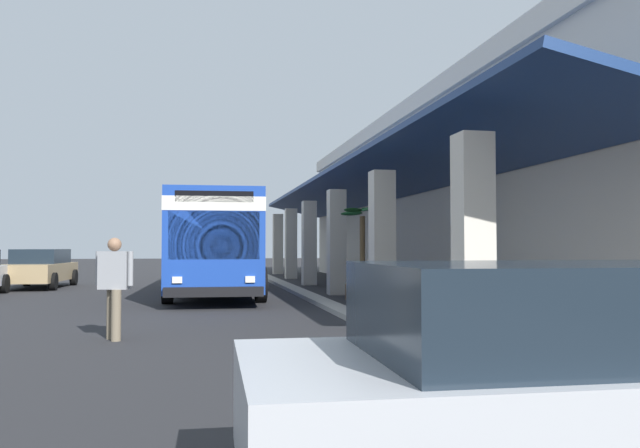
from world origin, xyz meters
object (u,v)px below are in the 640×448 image
object	(u,v)px
pedestrian	(114,282)
transit_bus	(216,238)
parked_sedan_silver	(598,382)
potted_palm	(363,275)
parked_sedan_tan	(40,268)

from	to	relation	value
pedestrian	transit_bus	bearing A→B (deg)	169.22
parked_sedan_silver	potted_palm	xyz separation A→B (m)	(-14.31, 2.34, -0.01)
parked_sedan_silver	parked_sedan_tan	xyz separation A→B (m)	(-21.90, -8.33, 0.00)
parked_sedan_silver	potted_palm	size ratio (longest dim) A/B	1.61
parked_sedan_tan	potted_palm	size ratio (longest dim) A/B	1.62
parked_sedan_tan	pedestrian	world-z (taller)	pedestrian
parked_sedan_silver	pedestrian	world-z (taller)	pedestrian
parked_sedan_silver	pedestrian	distance (m)	8.47
transit_bus	parked_sedan_tan	size ratio (longest dim) A/B	2.52
potted_palm	transit_bus	bearing A→B (deg)	-130.49
pedestrian	potted_palm	world-z (taller)	potted_palm
pedestrian	potted_palm	size ratio (longest dim) A/B	0.62
parked_sedan_tan	transit_bus	bearing A→B (deg)	58.17
parked_sedan_silver	parked_sedan_tan	world-z (taller)	same
transit_bus	parked_sedan_tan	distance (m)	7.74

